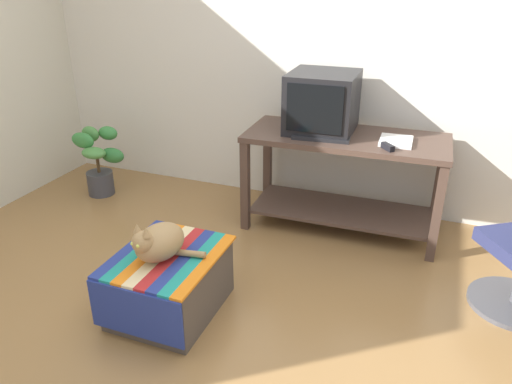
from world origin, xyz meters
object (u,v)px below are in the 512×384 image
object	(u,v)px
keyboard	(321,137)
cat	(158,242)
tv_monitor	(322,103)
stapler	(388,147)
desk	(344,166)
book	(396,141)
potted_plant	(100,162)
ottoman_with_blanket	(169,283)

from	to	relation	value
keyboard	cat	distance (m)	1.42
tv_monitor	stapler	bearing A→B (deg)	-27.47
cat	stapler	size ratio (longest dim) A/B	3.48
keyboard	cat	xyz separation A→B (m)	(-0.57, -1.27, -0.27)
tv_monitor	desk	bearing A→B (deg)	-15.41
book	desk	bearing A→B (deg)	172.09
desk	stapler	size ratio (longest dim) A/B	13.23
desk	keyboard	size ratio (longest dim) A/B	3.64
potted_plant	stapler	distance (m)	2.45
book	cat	size ratio (longest dim) A/B	0.65
keyboard	potted_plant	bearing A→B (deg)	174.49
desk	book	distance (m)	0.43
ottoman_with_blanket	stapler	world-z (taller)	stapler
desk	tv_monitor	distance (m)	0.49
cat	stapler	distance (m)	1.62
ottoman_with_blanket	cat	size ratio (longest dim) A/B	1.80
keyboard	potted_plant	distance (m)	1.99
cat	potted_plant	xyz separation A→B (m)	(-1.36, 1.25, -0.18)
desk	ottoman_with_blanket	distance (m)	1.57
book	stapler	bearing A→B (deg)	-104.00
ottoman_with_blanket	stapler	xyz separation A→B (m)	(1.02, 1.16, 0.57)
book	ottoman_with_blanket	distance (m)	1.79
potted_plant	ottoman_with_blanket	bearing A→B (deg)	-41.05
tv_monitor	keyboard	world-z (taller)	tv_monitor
book	stapler	xyz separation A→B (m)	(-0.03, -0.16, 0.01)
cat	potted_plant	size ratio (longest dim) A/B	0.64
desk	keyboard	xyz separation A→B (m)	(-0.15, -0.14, 0.25)
tv_monitor	ottoman_with_blanket	bearing A→B (deg)	-111.23
tv_monitor	book	world-z (taller)	tv_monitor
keyboard	book	xyz separation A→B (m)	(0.50, 0.11, 0.00)
ottoman_with_blanket	cat	world-z (taller)	cat
cat	book	bearing A→B (deg)	66.60
stapler	ottoman_with_blanket	bearing A→B (deg)	-172.36
book	cat	xyz separation A→B (m)	(-1.07, -1.37, -0.27)
tv_monitor	cat	world-z (taller)	tv_monitor
keyboard	cat	size ratio (longest dim) A/B	1.05
desk	keyboard	world-z (taller)	keyboard
book	tv_monitor	bearing A→B (deg)	169.16
keyboard	stapler	bearing A→B (deg)	-13.35
ottoman_with_blanket	keyboard	bearing A→B (deg)	65.59
tv_monitor	stapler	distance (m)	0.60
keyboard	stapler	xyz separation A→B (m)	(0.47, -0.06, 0.01)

